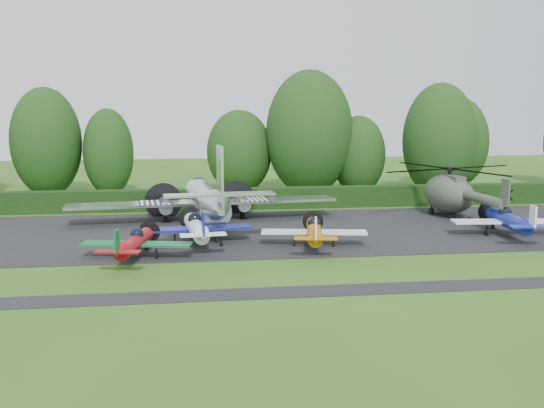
{
  "coord_description": "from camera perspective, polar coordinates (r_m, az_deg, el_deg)",
  "views": [
    {
      "loc": [
        -6.69,
        -36.38,
        9.64
      ],
      "look_at": [
        -0.95,
        7.99,
        2.5
      ],
      "focal_mm": 40.0,
      "sensor_mm": 36.0,
      "label": 1
    }
  ],
  "objects": [
    {
      "name": "light_plane_orange",
      "position": [
        42.13,
        3.98,
        -2.54
      ],
      "size": [
        7.37,
        7.75,
        2.83
      ],
      "rotation": [
        0.0,
        0.0,
        0.17
      ],
      "color": "#B96C0A",
      "rests_on": "ground"
    },
    {
      "name": "tree_1",
      "position": [
        70.3,
        -20.48,
        5.46
      ],
      "size": [
        7.49,
        7.49,
        11.86
      ],
      "color": "black",
      "rests_on": "ground"
    },
    {
      "name": "transport_plane",
      "position": [
        50.5,
        -6.23,
        0.35
      ],
      "size": [
        22.79,
        17.48,
        7.3
      ],
      "rotation": [
        0.0,
        0.0,
        -0.1
      ],
      "color": "silver",
      "rests_on": "ground"
    },
    {
      "name": "helicopter",
      "position": [
        56.16,
        16.34,
        1.26
      ],
      "size": [
        13.69,
        16.03,
        4.41
      ],
      "rotation": [
        0.0,
        0.0,
        -0.08
      ],
      "color": "#394334",
      "rests_on": "ground"
    },
    {
      "name": "light_plane_white",
      "position": [
        43.05,
        -7.15,
        -2.2
      ],
      "size": [
        8.03,
        8.44,
        3.08
      ],
      "rotation": [
        0.0,
        0.0,
        -0.11
      ],
      "color": "white",
      "rests_on": "ground"
    },
    {
      "name": "tree_9",
      "position": [
        68.25,
        -3.09,
        4.9
      ],
      "size": [
        7.3,
        7.3,
        9.42
      ],
      "color": "black",
      "rests_on": "ground"
    },
    {
      "name": "tree_3",
      "position": [
        68.47,
        15.49,
        5.81
      ],
      "size": [
        7.96,
        7.96,
        12.31
      ],
      "color": "black",
      "rests_on": "ground"
    },
    {
      "name": "tree_6",
      "position": [
        68.26,
        8.15,
        4.55
      ],
      "size": [
        5.94,
        5.94,
        8.78
      ],
      "color": "black",
      "rests_on": "ground"
    },
    {
      "name": "tree_5",
      "position": [
        67.08,
        3.52,
        6.68
      ],
      "size": [
        9.58,
        9.58,
        13.75
      ],
      "color": "black",
      "rests_on": "ground"
    },
    {
      "name": "taxiway_verge",
      "position": [
        32.57,
        4.87,
        -8.18
      ],
      "size": [
        70.0,
        2.0,
        0.0
      ],
      "primitive_type": "cube",
      "color": "black",
      "rests_on": "ground"
    },
    {
      "name": "light_plane_blue",
      "position": [
        48.79,
        21.36,
        -1.43
      ],
      "size": [
        8.01,
        8.42,
        3.08
      ],
      "rotation": [
        0.0,
        0.0,
        0.1
      ],
      "color": "navy",
      "rests_on": "ground"
    },
    {
      "name": "ground",
      "position": [
        38.23,
        2.96,
        -5.55
      ],
      "size": [
        160.0,
        160.0,
        0.0
      ],
      "primitive_type": "plane",
      "color": "#325818",
      "rests_on": "ground"
    },
    {
      "name": "tree_2",
      "position": [
        68.81,
        -15.15,
        4.7
      ],
      "size": [
        5.44,
        5.44,
        9.58
      ],
      "color": "black",
      "rests_on": "ground"
    },
    {
      "name": "apron",
      "position": [
        47.84,
        0.82,
        -2.56
      ],
      "size": [
        70.0,
        18.0,
        0.01
      ],
      "primitive_type": "cube",
      "color": "black",
      "rests_on": "ground"
    },
    {
      "name": "tree_0",
      "position": [
        76.84,
        16.88,
        5.56
      ],
      "size": [
        7.82,
        7.82,
        10.95
      ],
      "color": "black",
      "rests_on": "ground"
    },
    {
      "name": "hedgerow",
      "position": [
        58.57,
        -0.72,
        -0.41
      ],
      "size": [
        90.0,
        1.6,
        2.0
      ],
      "primitive_type": "cube",
      "color": "black",
      "rests_on": "ground"
    },
    {
      "name": "light_plane_red",
      "position": [
        39.54,
        -12.81,
        -3.59
      ],
      "size": [
        7.1,
        7.46,
        2.73
      ],
      "rotation": [
        0.0,
        0.0,
        0.19
      ],
      "color": "maroon",
      "rests_on": "ground"
    }
  ]
}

